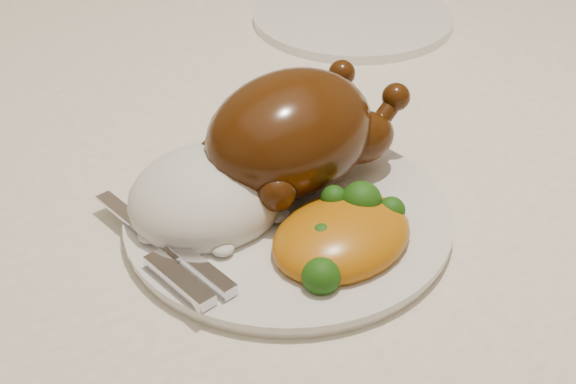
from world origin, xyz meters
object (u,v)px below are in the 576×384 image
dining_table (283,190)px  dinner_plate (288,218)px  roast_chicken (294,131)px  side_plate (353,17)px

dining_table → dinner_plate: (-0.09, -0.17, 0.11)m
dining_table → roast_chicken: bearing=-115.8°
dinner_plate → side_plate: size_ratio=1.06×
roast_chicken → dining_table: bearing=49.6°
roast_chicken → dinner_plate: bearing=-140.6°
side_plate → dining_table: bearing=-141.7°
side_plate → roast_chicken: bearing=-131.5°
dinner_plate → roast_chicken: 0.07m
side_plate → roast_chicken: size_ratio=1.20×
dining_table → side_plate: size_ratio=6.62×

